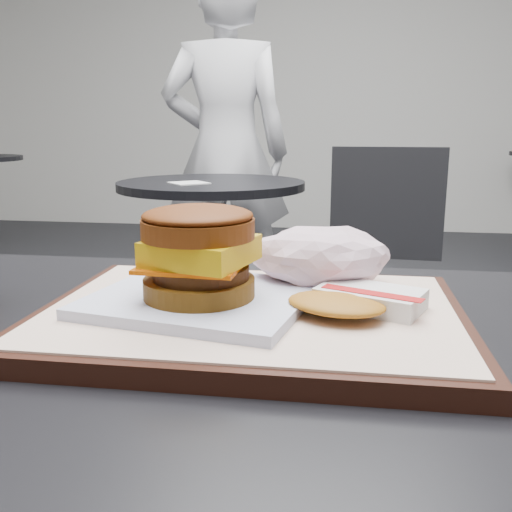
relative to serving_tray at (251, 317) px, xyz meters
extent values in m
cube|color=silver|center=(-0.06, 4.95, 0.72)|extent=(8.00, 0.10, 3.00)
cube|color=black|center=(-0.06, -0.05, -0.03)|extent=(0.80, 0.60, 0.04)
cube|color=black|center=(0.00, 0.00, 0.00)|extent=(0.38, 0.28, 0.02)
cube|color=silver|center=(0.00, 0.00, 0.01)|extent=(0.36, 0.26, 0.00)
cube|color=white|center=(-0.05, 0.00, 0.02)|extent=(0.22, 0.20, 0.01)
cylinder|color=#613C0D|center=(-0.05, -0.01, 0.03)|extent=(0.12, 0.12, 0.02)
cylinder|color=#361908|center=(-0.04, -0.01, 0.04)|extent=(0.10, 0.10, 0.01)
cube|color=#D85807|center=(-0.05, -0.01, 0.05)|extent=(0.09, 0.09, 0.00)
cube|color=gold|center=(-0.04, -0.01, 0.06)|extent=(0.10, 0.10, 0.02)
cylinder|color=brown|center=(-0.05, -0.01, 0.08)|extent=(0.12, 0.12, 0.02)
ellipsoid|color=#6E320F|center=(-0.05, -0.01, 0.09)|extent=(0.11, 0.11, 0.02)
cube|color=white|center=(0.11, 0.01, 0.02)|extent=(0.10, 0.09, 0.02)
cube|color=#B41818|center=(0.11, 0.00, 0.03)|extent=(0.09, 0.05, 0.00)
ellipsoid|color=#BA771D|center=(0.08, -0.02, 0.02)|extent=(0.10, 0.09, 0.01)
cylinder|color=black|center=(-0.41, 1.60, -0.77)|extent=(0.44, 0.44, 0.02)
cylinder|color=#A5A5AA|center=(-0.41, 1.60, -0.41)|extent=(0.07, 0.07, 0.70)
cylinder|color=black|center=(-0.41, 1.60, -0.04)|extent=(0.70, 0.70, 0.03)
cube|color=white|center=(-0.47, 1.50, -0.03)|extent=(0.17, 0.17, 0.00)
cylinder|color=#9A9A9F|center=(0.05, 1.59, -0.56)|extent=(0.06, 0.06, 0.44)
cube|color=black|center=(0.05, 1.59, -0.32)|extent=(0.44, 0.44, 0.04)
cube|color=black|center=(0.24, 1.59, -0.10)|extent=(0.40, 0.05, 0.40)
imported|color=silver|center=(-0.47, 2.20, 0.05)|extent=(0.65, 0.47, 1.66)
camera|label=1|loc=(0.08, -0.49, 0.17)|focal=40.00mm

